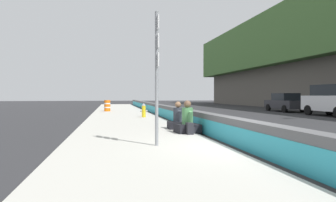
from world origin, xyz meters
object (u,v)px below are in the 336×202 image
Objects in this scene: route_sign_post at (157,68)px; parked_car_fourth at (285,102)px; backpack at (190,129)px; seated_person_foreground at (187,123)px; seated_person_middle at (178,120)px; parked_car_third at (334,100)px; construction_barrel at (107,106)px; fire_hydrant at (144,110)px.

route_sign_post is 0.79× the size of parked_car_fourth.
route_sign_post reaches higher than backpack.
parked_car_fourth reaches higher than backpack.
seated_person_middle is at bearing 2.25° from seated_person_foreground.
seated_person_foreground is 1.32m from seated_person_middle.
backpack is 15.64m from parked_car_third.
seated_person_foreground is at bearing 122.55° from parked_car_third.
parked_car_fourth is at bearing -41.05° from backpack.
seated_person_middle is at bearing -20.67° from route_sign_post.
seated_person_foreground is at bearing -3.34° from backpack.
parked_car_fourth is at bearing -93.81° from construction_barrel.
seated_person_middle is 0.23× the size of parked_car_third.
fire_hydrant is 0.19× the size of parked_car_fourth.
seated_person_foreground is 1.23× the size of construction_barrel.
route_sign_post is 3.43m from seated_person_foreground.
route_sign_post reaches higher than fire_hydrant.
fire_hydrant is 8.00m from construction_barrel.
parked_car_third is at bearing -61.89° from seated_person_middle.
backpack is at bearing 123.87° from parked_car_third.
parked_car_fourth is (6.35, -0.14, -0.32)m from parked_car_third.
parked_car_third is (8.70, -12.96, 0.85)m from backpack.
seated_person_foreground is 15.36m from parked_car_third.
backpack is (-1.76, -0.03, -0.15)m from seated_person_middle.
route_sign_post reaches higher than seated_person_foreground.
seated_person_foreground reaches higher than fire_hydrant.
route_sign_post is at bearing 139.62° from parked_car_fourth.
fire_hydrant is at bearing 115.53° from parked_car_fourth.
fire_hydrant is at bearing 4.63° from backpack.
seated_person_foreground is at bearing -177.75° from seated_person_middle.
seated_person_foreground is 0.26× the size of parked_car_fourth.
route_sign_post is 18.36m from construction_barrel.
seated_person_foreground is at bearing -169.14° from construction_barrel.
route_sign_post is at bearing 159.33° from seated_person_middle.
parked_car_fourth is (14.61, -13.08, 0.36)m from seated_person_foreground.
backpack is at bearing -175.37° from fire_hydrant.
route_sign_post is 3.26× the size of seated_person_middle.
seated_person_middle is 18.69m from parked_car_fourth.
seated_person_foreground is at bearing -30.66° from route_sign_post.
seated_person_middle is 14.66m from construction_barrel.
parked_car_fourth reaches higher than seated_person_foreground.
seated_person_middle is 0.24× the size of parked_car_fourth.
fire_hydrant reaches higher than backpack.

